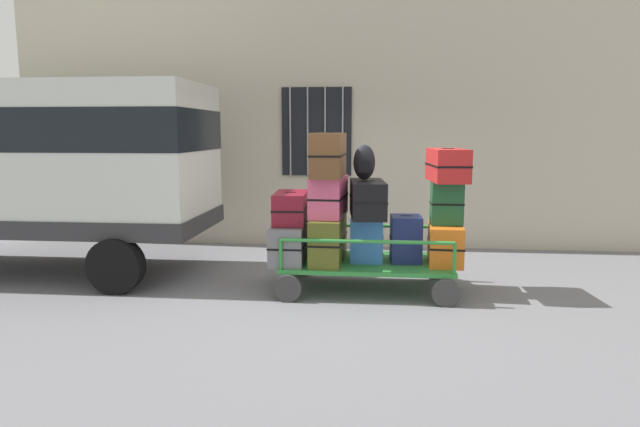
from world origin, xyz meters
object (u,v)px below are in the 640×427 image
(suitcase_right_middle, at_px, (447,203))
(suitcase_right_top, at_px, (448,165))
(van, at_px, (37,158))
(suitcase_midleft_top, at_px, (329,155))
(backpack, at_px, (364,163))
(luggage_cart, at_px, (367,265))
(suitcase_midright_bottom, at_px, (406,239))
(suitcase_midleft_bottom, at_px, (328,239))
(suitcase_right_bottom, at_px, (445,244))
(suitcase_center_middle, at_px, (367,199))
(suitcase_left_bottom, at_px, (290,242))
(suitcase_center_bottom, at_px, (367,239))
(suitcase_midleft_middle, at_px, (329,196))
(suitcase_left_middle, at_px, (291,208))

(suitcase_right_middle, relative_size, suitcase_right_top, 0.62)
(van, distance_m, suitcase_midleft_top, 4.16)
(van, xyz_separation_m, backpack, (4.57, -0.40, -0.01))
(suitcase_right_middle, bearing_deg, luggage_cart, 178.94)
(suitcase_midright_bottom, distance_m, suitcase_right_middle, 0.67)
(suitcase_midleft_top, bearing_deg, suitcase_midleft_bottom, -90.00)
(suitcase_right_bottom, bearing_deg, suitcase_right_top, 90.00)
(van, xyz_separation_m, suitcase_center_middle, (4.62, -0.46, -0.46))
(suitcase_left_bottom, height_order, suitcase_center_middle, suitcase_center_middle)
(luggage_cart, xyz_separation_m, suitcase_center_middle, (0.00, -0.01, 0.85))
(luggage_cart, bearing_deg, backpack, 136.76)
(luggage_cart, distance_m, suitcase_center_bottom, 0.34)
(suitcase_center_middle, relative_size, backpack, 2.20)
(suitcase_right_middle, distance_m, backpack, 1.13)
(suitcase_center_middle, xyz_separation_m, suitcase_right_middle, (0.97, -0.01, -0.04))
(suitcase_midleft_middle, distance_m, suitcase_midleft_top, 0.52)
(suitcase_left_bottom, bearing_deg, suitcase_right_bottom, 1.04)
(suitcase_left_bottom, bearing_deg, suitcase_center_bottom, 2.24)
(suitcase_midleft_top, bearing_deg, van, 173.42)
(suitcase_left_bottom, height_order, suitcase_right_bottom, suitcase_right_bottom)
(luggage_cart, relative_size, suitcase_right_bottom, 2.68)
(suitcase_midleft_bottom, height_order, suitcase_midleft_middle, suitcase_midleft_middle)
(suitcase_midleft_top, xyz_separation_m, suitcase_right_top, (1.46, 0.05, -0.12))
(suitcase_left_bottom, xyz_separation_m, suitcase_midleft_bottom, (0.49, 0.00, 0.05))
(van, height_order, luggage_cart, van)
(suitcase_midright_bottom, bearing_deg, van, 175.27)
(van, xyz_separation_m, suitcase_right_middle, (5.59, -0.47, -0.50))
(suitcase_left_bottom, height_order, backpack, backpack)
(van, xyz_separation_m, suitcase_right_bottom, (5.59, -0.45, -1.01))
(suitcase_right_middle, bearing_deg, suitcase_center_middle, 179.36)
(suitcase_midleft_top, bearing_deg, suitcase_midleft_middle, 90.00)
(suitcase_left_bottom, xyz_separation_m, backpack, (0.93, 0.08, 1.01))
(suitcase_midleft_top, bearing_deg, backpack, 9.41)
(suitcase_right_bottom, distance_m, suitcase_right_top, 0.98)
(suitcase_left_middle, height_order, suitcase_right_middle, suitcase_right_middle)
(luggage_cart, bearing_deg, suitcase_left_bottom, -178.09)
(suitcase_midleft_top, height_order, suitcase_center_bottom, suitcase_midleft_top)
(suitcase_center_middle, xyz_separation_m, suitcase_midright_bottom, (0.49, 0.03, -0.51))
(luggage_cart, height_order, suitcase_left_middle, suitcase_left_middle)
(suitcase_midleft_middle, xyz_separation_m, suitcase_right_top, (1.46, 0.02, 0.40))
(suitcase_midleft_bottom, xyz_separation_m, suitcase_right_middle, (1.46, 0.01, 0.47))
(suitcase_midleft_bottom, distance_m, suitcase_center_middle, 0.71)
(van, bearing_deg, suitcase_left_bottom, -7.50)
(suitcase_center_middle, bearing_deg, suitcase_left_middle, 179.49)
(suitcase_midleft_middle, relative_size, suitcase_right_top, 1.02)
(suitcase_left_bottom, bearing_deg, backpack, 4.74)
(luggage_cart, height_order, suitcase_midleft_bottom, suitcase_midleft_bottom)
(suitcase_midleft_top, relative_size, backpack, 2.35)
(suitcase_midright_bottom, bearing_deg, suitcase_left_middle, -179.06)
(suitcase_midleft_middle, relative_size, backpack, 1.98)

